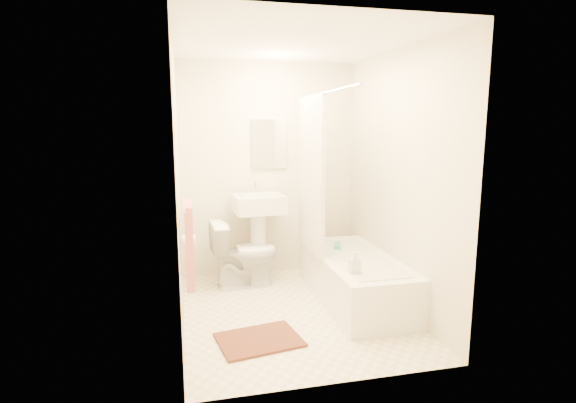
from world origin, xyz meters
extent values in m
plane|color=beige|center=(0.00, 0.00, 0.00)|extent=(2.40, 2.40, 0.00)
plane|color=white|center=(0.00, 0.00, 2.40)|extent=(2.40, 2.40, 0.00)
cube|color=beige|center=(0.00, 1.20, 1.20)|extent=(2.00, 0.02, 2.40)
cube|color=beige|center=(-1.00, 0.00, 1.20)|extent=(0.02, 2.40, 2.40)
cube|color=beige|center=(1.00, 0.00, 1.20)|extent=(0.02, 2.40, 2.40)
cube|color=white|center=(0.00, 1.18, 1.50)|extent=(0.40, 0.03, 0.55)
cylinder|color=silver|center=(0.30, 0.10, 2.00)|extent=(0.03, 1.70, 0.03)
cube|color=silver|center=(0.30, 0.50, 1.22)|extent=(0.04, 0.80, 1.55)
cylinder|color=silver|center=(-0.96, -0.25, 1.10)|extent=(0.02, 0.60, 0.02)
cube|color=#CC7266|center=(-0.93, -0.25, 0.78)|extent=(0.06, 0.45, 0.66)
cylinder|color=white|center=(-0.93, 0.12, 0.70)|extent=(0.11, 0.12, 0.12)
imported|color=silver|center=(-0.35, 0.80, 0.35)|extent=(0.75, 0.46, 0.70)
cube|color=#562E22|center=(-0.41, -0.49, 0.01)|extent=(0.72, 0.59, 0.02)
imported|color=white|center=(0.45, -0.33, 0.54)|extent=(0.09, 0.09, 0.20)
cube|color=#36A06B|center=(0.59, 0.49, 0.47)|extent=(0.14, 0.23, 0.04)
camera|label=1|loc=(-0.95, -3.82, 1.73)|focal=28.00mm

